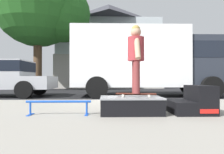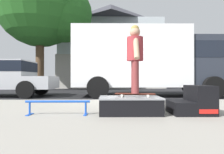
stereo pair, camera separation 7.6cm
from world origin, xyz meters
name	(u,v)px [view 1 (the left image)]	position (x,y,z in m)	size (l,w,h in m)	color
ground_plane	(130,101)	(0.00, 0.00, 0.00)	(140.00, 140.00, 0.00)	black
sidewalk_slab	(146,115)	(0.00, -3.00, 0.06)	(50.00, 5.00, 0.12)	gray
skate_box	(131,105)	(-0.34, -3.18, 0.30)	(1.19, 0.72, 0.33)	black
kicker_ramp	(194,102)	(0.91, -3.18, 0.35)	(0.77, 0.73, 0.55)	black
grind_rail	(59,104)	(-1.72, -3.27, 0.32)	(1.22, 0.28, 0.27)	blue
skateboard	(136,94)	(-0.24, -3.15, 0.50)	(0.80, 0.33, 0.07)	#4C1E14
skater_kid	(136,53)	(-0.24, -3.15, 1.31)	(0.33, 0.69, 1.35)	brown
box_truck	(149,59)	(1.16, 2.20, 1.70)	(6.91, 2.63, 3.05)	white
street_tree_main	(43,6)	(-5.20, 6.85, 5.84)	(6.59, 5.99, 9.01)	brown
house_behind	(109,45)	(-0.64, 13.34, 4.24)	(9.54, 8.23, 8.40)	silver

